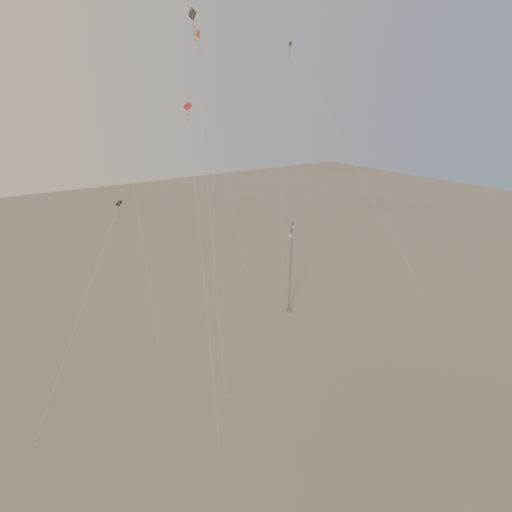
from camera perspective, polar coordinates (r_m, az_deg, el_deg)
ground at (r=35.02m, az=8.27°, el=-12.74°), size 160.00×160.00×0.00m
street_lamp at (r=37.85m, az=4.95°, el=-1.37°), size 1.37×1.22×9.26m
kite_1 at (r=30.69m, az=-8.09°, el=21.83°), size 4.10×10.38×25.65m
kite_2 at (r=44.76m, az=3.53°, el=32.03°), size 4.09×6.63×35.06m
kite_3 at (r=28.00m, az=-8.67°, el=9.60°), size 5.17×12.13×19.43m
kite_4 at (r=45.57m, az=9.61°, el=20.26°), size 6.58×16.58×25.46m
kite_5 at (r=44.79m, az=-6.81°, el=22.90°), size 3.85×2.94×26.11m
kite_6 at (r=31.59m, az=-21.25°, el=0.14°), size 9.41×8.49×12.29m
kite_7 at (r=43.68m, az=-6.22°, el=30.74°), size 4.73×5.64×33.16m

